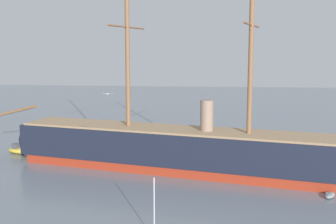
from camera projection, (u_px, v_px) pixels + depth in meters
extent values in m
cube|color=maroon|center=(185.00, 167.00, 68.49)|extent=(53.02, 20.52, 1.37)
cube|color=black|center=(186.00, 147.00, 68.05)|extent=(55.23, 21.38, 4.90)
ellipsoid|color=black|center=(46.00, 140.00, 76.62)|extent=(11.39, 9.60, 6.27)
cube|color=#9E7F5B|center=(186.00, 130.00, 67.68)|extent=(54.01, 20.47, 0.29)
cylinder|color=brown|center=(127.00, 47.00, 69.12)|extent=(0.69, 0.69, 25.48)
cylinder|color=brown|center=(127.00, 27.00, 68.69)|extent=(3.48, 12.84, 0.27)
cylinder|color=brown|center=(251.00, 47.00, 62.68)|extent=(0.69, 0.69, 25.48)
cylinder|color=brown|center=(252.00, 25.00, 62.25)|extent=(3.48, 12.84, 0.27)
cylinder|color=brown|center=(16.00, 111.00, 78.01)|extent=(8.53, 2.59, 2.61)
cylinder|color=gray|center=(207.00, 116.00, 66.25)|extent=(1.96, 1.96, 4.90)
cylinder|color=silver|center=(154.00, 205.00, 43.48)|extent=(0.12, 0.12, 5.61)
ellipsoid|color=gray|center=(330.00, 195.00, 56.38)|extent=(2.21, 2.78, 0.60)
cube|color=#B2ADA3|center=(330.00, 193.00, 56.35)|extent=(0.94, 0.66, 0.09)
ellipsoid|color=gold|center=(18.00, 151.00, 80.02)|extent=(4.60, 3.34, 0.99)
cube|color=#4C4C51|center=(16.00, 146.00, 80.05)|extent=(1.65, 1.58, 0.99)
ellipsoid|color=orange|center=(196.00, 143.00, 86.14)|extent=(3.24, 5.03, 1.09)
cube|color=#4C4C51|center=(195.00, 139.00, 85.72)|extent=(1.63, 1.74, 1.09)
ellipsoid|color=silver|center=(107.00, 94.00, 48.47)|extent=(0.25, 0.33, 0.11)
sphere|color=silver|center=(109.00, 94.00, 48.63)|extent=(0.09, 0.09, 0.09)
cube|color=#ADA89E|center=(105.00, 94.00, 48.67)|extent=(0.61, 0.41, 0.13)
cube|color=#ADA89E|center=(110.00, 94.00, 48.26)|extent=(0.61, 0.41, 0.13)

